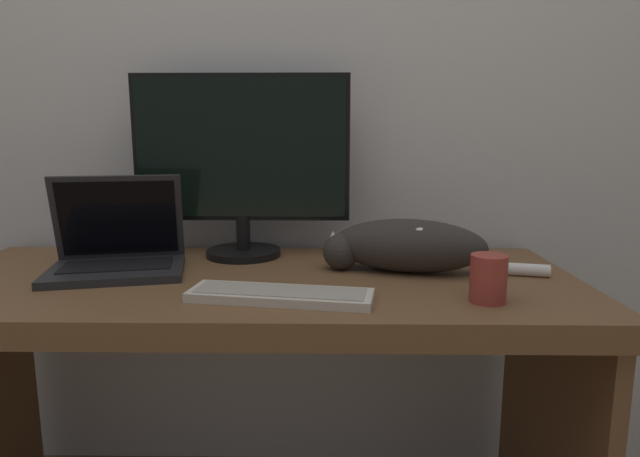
# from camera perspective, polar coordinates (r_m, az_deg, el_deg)

# --- Properties ---
(wall_back) EXTENTS (6.40, 0.06, 2.60)m
(wall_back) POSITION_cam_1_polar(r_m,az_deg,el_deg) (1.73, -5.81, 16.48)
(wall_back) COLOR silver
(wall_back) RESTS_ON ground_plane
(desk) EXTENTS (1.64, 0.68, 0.75)m
(desk) POSITION_cam_1_polar(r_m,az_deg,el_deg) (1.42, -7.21, -10.89)
(desk) COLOR brown
(desk) RESTS_ON ground_plane
(monitor) EXTENTS (0.62, 0.22, 0.52)m
(monitor) POSITION_cam_1_polar(r_m,az_deg,el_deg) (1.56, -8.37, 7.05)
(monitor) COLOR black
(monitor) RESTS_ON desk
(laptop) EXTENTS (0.38, 0.31, 0.25)m
(laptop) POSITION_cam_1_polar(r_m,az_deg,el_deg) (1.48, -20.81, -2.48)
(laptop) COLOR #232326
(laptop) RESTS_ON desk
(external_keyboard) EXTENTS (0.41, 0.18, 0.02)m
(external_keyboard) POSITION_cam_1_polar(r_m,az_deg,el_deg) (1.17, -4.25, -7.08)
(external_keyboard) COLOR beige
(external_keyboard) RESTS_ON desk
(cat) EXTENTS (0.57, 0.24, 0.14)m
(cat) POSITION_cam_1_polar(r_m,az_deg,el_deg) (1.41, 9.07, -1.74)
(cat) COLOR #332D28
(cat) RESTS_ON desk
(coffee_mug) EXTENTS (0.08, 0.08, 0.10)m
(coffee_mug) POSITION_cam_1_polar(r_m,az_deg,el_deg) (1.20, 17.51, -5.11)
(coffee_mug) COLOR #9E382D
(coffee_mug) RESTS_ON desk
(small_toy) EXTENTS (0.05, 0.05, 0.05)m
(small_toy) POSITION_cam_1_polar(r_m,az_deg,el_deg) (1.52, 6.81, -2.55)
(small_toy) COLOR #2D6BB7
(small_toy) RESTS_ON desk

